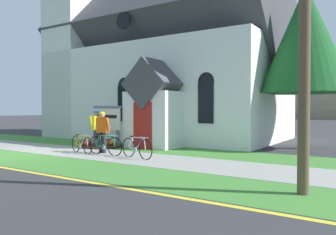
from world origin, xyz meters
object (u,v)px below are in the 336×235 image
object	(u,v)px
cyclist_in_blue_jersey	(102,129)
yard_deciduous_tree	(90,84)
bicycle_white	(137,148)
cyclist_in_orange_jersey	(96,126)
church_sign	(107,120)
bicycle_red	(105,145)
bicycle_blue	(81,144)
roadside_conifer	(305,39)

from	to	relation	value
cyclist_in_blue_jersey	yard_deciduous_tree	size ratio (longest dim) A/B	0.33
bicycle_white	cyclist_in_orange_jersey	world-z (taller)	cyclist_in_orange_jersey
church_sign	bicycle_red	size ratio (longest dim) A/B	1.13
bicycle_blue	cyclist_in_orange_jersey	bearing A→B (deg)	112.04
cyclist_in_blue_jersey	roadside_conifer	xyz separation A→B (m)	(6.59, 6.04, 3.93)
bicycle_red	yard_deciduous_tree	world-z (taller)	yard_deciduous_tree
yard_deciduous_tree	bicycle_red	bearing A→B (deg)	-40.71
bicycle_blue	bicycle_red	distance (m)	1.21
church_sign	cyclist_in_blue_jersey	distance (m)	2.49
church_sign	roadside_conifer	world-z (taller)	roadside_conifer
yard_deciduous_tree	cyclist_in_blue_jersey	bearing A→B (deg)	-41.02
bicycle_red	roadside_conifer	world-z (taller)	roadside_conifer
cyclist_in_orange_jersey	yard_deciduous_tree	world-z (taller)	yard_deciduous_tree
bicycle_red	roadside_conifer	xyz separation A→B (m)	(6.11, 6.37, 4.54)
bicycle_red	cyclist_in_orange_jersey	size ratio (longest dim) A/B	0.99
church_sign	bicycle_blue	distance (m)	2.67
church_sign	cyclist_in_orange_jersey	bearing A→B (deg)	-75.40
bicycle_red	cyclist_in_orange_jersey	bearing A→B (deg)	143.92
cyclist_in_orange_jersey	roadside_conifer	xyz separation A→B (m)	(7.89, 5.08, 3.89)
bicycle_white	roadside_conifer	distance (m)	9.05
bicycle_white	bicycle_red	world-z (taller)	bicycle_white
bicycle_white	roadside_conifer	xyz separation A→B (m)	(4.54, 6.38, 4.54)
roadside_conifer	cyclist_in_orange_jersey	bearing A→B (deg)	-147.24
cyclist_in_orange_jersey	roadside_conifer	world-z (taller)	roadside_conifer
church_sign	bicycle_white	distance (m)	4.35
roadside_conifer	yard_deciduous_tree	world-z (taller)	roadside_conifer
church_sign	bicycle_red	distance (m)	3.16
roadside_conifer	bicycle_red	bearing A→B (deg)	-133.80
cyclist_in_orange_jersey	bicycle_red	bearing A→B (deg)	-36.08
bicycle_red	yard_deciduous_tree	distance (m)	10.82
church_sign	cyclist_in_blue_jersey	world-z (taller)	church_sign
church_sign	cyclist_in_orange_jersey	size ratio (longest dim) A/B	1.12
bicycle_white	cyclist_in_blue_jersey	distance (m)	2.16
yard_deciduous_tree	cyclist_in_orange_jersey	bearing A→B (deg)	-41.95
bicycle_red	yard_deciduous_tree	size ratio (longest dim) A/B	0.34
church_sign	bicycle_red	world-z (taller)	church_sign
roadside_conifer	cyclist_in_blue_jersey	bearing A→B (deg)	-137.48
roadside_conifer	church_sign	bearing A→B (deg)	-153.17
cyclist_in_blue_jersey	yard_deciduous_tree	world-z (taller)	yard_deciduous_tree
cyclist_in_blue_jersey	roadside_conifer	distance (m)	9.76
bicycle_red	bicycle_blue	bearing A→B (deg)	-174.86
bicycle_red	cyclist_in_orange_jersey	xyz separation A→B (m)	(-1.78, 1.30, 0.64)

